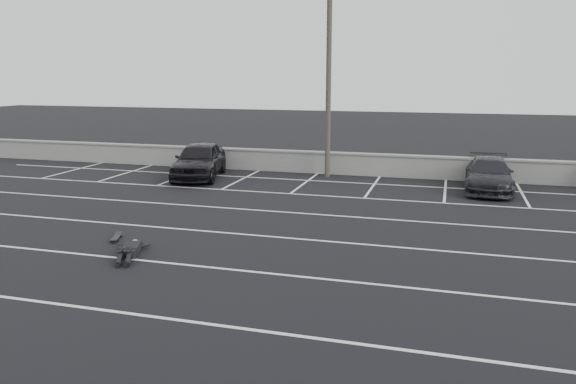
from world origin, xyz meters
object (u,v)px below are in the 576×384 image
(car_left, at_px, (199,160))
(utility_pole, at_px, (329,77))
(car_right, at_px, (489,175))
(person, at_px, (131,245))
(skateboard, at_px, (116,237))

(car_left, relative_size, utility_pole, 0.54)
(car_left, relative_size, car_right, 1.06)
(car_left, relative_size, person, 1.94)
(utility_pole, height_order, person, utility_pole)
(car_left, distance_m, utility_pole, 7.05)
(skateboard, bearing_deg, utility_pole, 52.19)
(car_right, bearing_deg, person, -128.66)
(car_left, xyz_separation_m, utility_pole, (5.65, 1.93, 3.75))
(car_right, distance_m, utility_pole, 8.19)
(car_right, height_order, person, car_right)
(utility_pole, height_order, skateboard, utility_pole)
(person, bearing_deg, utility_pole, 58.10)
(car_right, distance_m, person, 15.05)
(person, bearing_deg, car_right, 29.55)
(car_right, height_order, skateboard, car_right)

